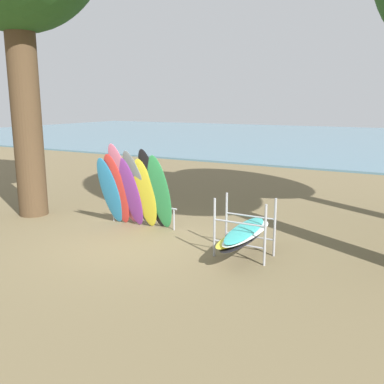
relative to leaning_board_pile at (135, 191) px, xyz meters
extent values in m
plane|color=brown|center=(0.56, -0.80, -0.99)|extent=(80.00, 80.00, 0.00)
cube|color=slate|center=(0.56, 29.85, -0.94)|extent=(80.00, 36.00, 0.10)
cylinder|color=#4C3823|center=(-3.41, -0.26, 2.14)|extent=(0.80, 0.80, 6.26)
ellipsoid|color=#2D8ED1|center=(-0.72, -0.09, -0.07)|extent=(0.59, 0.83, 1.84)
ellipsoid|color=red|center=(-0.51, -0.07, -0.02)|extent=(0.59, 0.83, 1.95)
ellipsoid|color=pink|center=(-0.31, -0.04, 0.12)|extent=(0.59, 1.03, 2.22)
ellipsoid|color=purple|center=(-0.11, -0.02, -0.06)|extent=(0.53, 0.74, 1.87)
ellipsoid|color=gray|center=(0.10, 0.01, 0.04)|extent=(0.55, 0.94, 2.06)
ellipsoid|color=yellow|center=(0.30, 0.03, -0.06)|extent=(0.61, 0.80, 1.87)
ellipsoid|color=black|center=(0.50, 0.05, 0.07)|extent=(0.53, 0.89, 2.12)
ellipsoid|color=#339E56|center=(0.71, 0.08, 0.00)|extent=(0.61, 0.87, 1.98)
cylinder|color=#9EA0A5|center=(-0.94, 0.29, -0.72)|extent=(0.04, 0.04, 0.55)
cylinder|color=#9EA0A5|center=(0.93, 0.37, -0.72)|extent=(0.04, 0.04, 0.55)
cylinder|color=#9EA0A5|center=(-0.01, 0.33, -0.44)|extent=(2.02, 0.13, 0.04)
cylinder|color=#9EA0A5|center=(2.63, -0.81, -0.37)|extent=(0.05, 0.05, 1.25)
cylinder|color=#9EA0A5|center=(3.73, -0.81, -0.37)|extent=(0.05, 0.05, 1.25)
cylinder|color=#9EA0A5|center=(2.63, -0.21, -0.37)|extent=(0.05, 0.05, 1.25)
cylinder|color=#9EA0A5|center=(3.73, -0.21, -0.37)|extent=(0.05, 0.05, 1.25)
cylinder|color=#9EA0A5|center=(3.18, -0.81, -0.64)|extent=(1.10, 0.04, 0.04)
cylinder|color=#9EA0A5|center=(3.18, -0.81, -0.19)|extent=(1.10, 0.04, 0.04)
cylinder|color=#9EA0A5|center=(3.18, -0.21, -0.64)|extent=(1.10, 0.04, 0.04)
cylinder|color=#9EA0A5|center=(3.18, -0.21, -0.19)|extent=(1.10, 0.04, 0.04)
ellipsoid|color=black|center=(3.15, -0.51, -0.59)|extent=(0.52, 2.10, 0.06)
ellipsoid|color=yellow|center=(3.13, -0.51, -0.53)|extent=(0.64, 2.13, 0.06)
ellipsoid|color=white|center=(3.23, -0.51, -0.47)|extent=(0.57, 2.12, 0.06)
ellipsoid|color=#38B2AD|center=(3.19, -0.51, -0.41)|extent=(0.63, 2.13, 0.06)
camera|label=1|loc=(6.29, -8.44, 2.19)|focal=39.67mm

